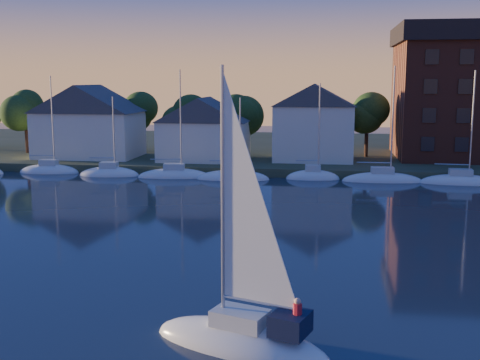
% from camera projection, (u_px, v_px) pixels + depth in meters
% --- Properties ---
extents(shoreline_land, '(160.00, 50.00, 2.00)m').
position_uv_depth(shoreline_land, '(265.00, 152.00, 95.11)').
color(shoreline_land, '#354125').
rests_on(shoreline_land, ground).
extents(wooden_dock, '(120.00, 3.00, 1.00)m').
position_uv_depth(wooden_dock, '(245.00, 174.00, 72.67)').
color(wooden_dock, brown).
rests_on(wooden_dock, ground).
extents(clubhouse_west, '(13.65, 9.45, 9.64)m').
position_uv_depth(clubhouse_west, '(89.00, 120.00, 80.73)').
color(clubhouse_west, silver).
rests_on(clubhouse_west, shoreline_land).
extents(clubhouse_centre, '(11.55, 8.40, 8.08)m').
position_uv_depth(clubhouse_centre, '(204.00, 128.00, 77.57)').
color(clubhouse_centre, silver).
rests_on(clubhouse_centre, shoreline_land).
extents(clubhouse_east, '(10.50, 8.40, 9.80)m').
position_uv_depth(clubhouse_east, '(314.00, 121.00, 77.36)').
color(clubhouse_east, silver).
rests_on(clubhouse_east, shoreline_land).
extents(tree_line, '(93.40, 5.40, 8.90)m').
position_uv_depth(tree_line, '(270.00, 110.00, 81.94)').
color(tree_line, '#382319').
rests_on(tree_line, shoreline_land).
extents(moored_fleet, '(87.50, 2.40, 12.05)m').
position_uv_depth(moored_fleet, '(241.00, 177.00, 69.72)').
color(moored_fleet, white).
rests_on(moored_fleet, ground).
extents(hero_sailboat, '(8.60, 5.15, 12.96)m').
position_uv_depth(hero_sailboat, '(243.00, 335.00, 25.48)').
color(hero_sailboat, white).
rests_on(hero_sailboat, ground).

